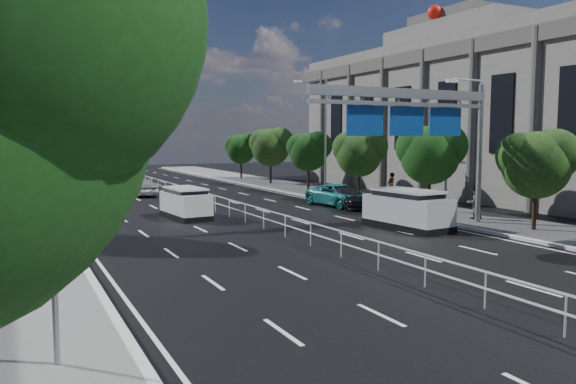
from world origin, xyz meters
TOP-DOWN VIEW (x-y plane):
  - ground at (0.00, 0.00)m, footprint 160.00×160.00m
  - sidewalk_near at (-11.50, 0.00)m, footprint 5.00×140.00m
  - kerb_near at (-9.00, 0.00)m, footprint 0.25×140.00m
  - median_fence at (0.00, 22.50)m, footprint 0.05×85.00m
  - toilet_sign at (-10.95, 0.00)m, footprint 1.62×0.18m
  - overhead_gantry at (6.74, 10.05)m, footprint 10.24×0.38m
  - streetlight_far at (10.50, 26.00)m, footprint 2.78×2.40m
  - civic_hall at (23.72, 22.00)m, footprint 14.40×36.00m
  - far_tree_c at (11.24, 6.98)m, footprint 3.52×3.28m
  - far_tree_d at (11.25, 14.48)m, footprint 3.85×3.59m
  - far_tree_e at (11.25, 21.98)m, footprint 3.63×3.38m
  - far_tree_f at (11.24, 29.48)m, footprint 3.52×3.28m
  - far_tree_g at (11.25, 36.98)m, footprint 3.96×3.69m
  - far_tree_h at (11.24, 44.48)m, footprint 3.41×3.18m
  - white_minivan at (-2.33, 19.14)m, footprint 2.05×4.11m
  - red_bus at (-3.92, 51.07)m, footprint 3.41×11.23m
  - near_car_silver at (-2.05, 32.28)m, footprint 2.09×4.37m
  - near_car_dark at (-7.92, 47.16)m, footprint 2.46×5.31m
  - silver_minivan at (6.50, 10.63)m, footprint 2.41×4.86m
  - parked_car_teal at (8.30, 19.89)m, footprint 2.88×5.36m
  - parked_car_dark at (8.30, 19.00)m, footprint 2.11×4.61m
  - pedestrian_a at (12.89, 20.42)m, footprint 0.81×0.66m
  - pedestrian_b at (11.31, 10.94)m, footprint 0.99×0.86m

SIDE VIEW (x-z plane):
  - ground at x=0.00m, z-range 0.00..0.00m
  - sidewalk_near at x=-11.50m, z-range 0.00..0.14m
  - kerb_near at x=-9.00m, z-range -0.01..0.15m
  - median_fence at x=0.00m, z-range 0.01..1.04m
  - parked_car_dark at x=8.30m, z-range 0.00..1.31m
  - parked_car_teal at x=8.30m, z-range 0.00..1.43m
  - near_car_silver at x=-2.05m, z-range 0.00..1.44m
  - near_car_dark at x=-7.92m, z-range 0.00..1.68m
  - white_minivan at x=-2.33m, z-range -0.02..1.71m
  - silver_minivan at x=6.50m, z-range -0.02..1.94m
  - pedestrian_b at x=11.31m, z-range 0.14..1.87m
  - pedestrian_a at x=12.89m, z-range 0.14..2.04m
  - red_bus at x=-3.92m, z-range 0.07..3.38m
  - toilet_sign at x=-10.95m, z-range 0.77..5.11m
  - far_tree_h at x=11.24m, z-range 0.97..5.88m
  - far_tree_c at x=11.24m, z-range 0.95..5.90m
  - far_tree_f at x=11.24m, z-range 0.98..6.00m
  - far_tree_e at x=11.25m, z-range 0.99..6.12m
  - far_tree_d at x=11.25m, z-range 1.02..6.36m
  - far_tree_g at x=11.25m, z-range 1.03..6.48m
  - streetlight_far at x=10.50m, z-range 0.71..9.71m
  - overhead_gantry at x=6.74m, z-range 1.88..9.33m
  - civic_hall at x=23.72m, z-range -0.91..13.44m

